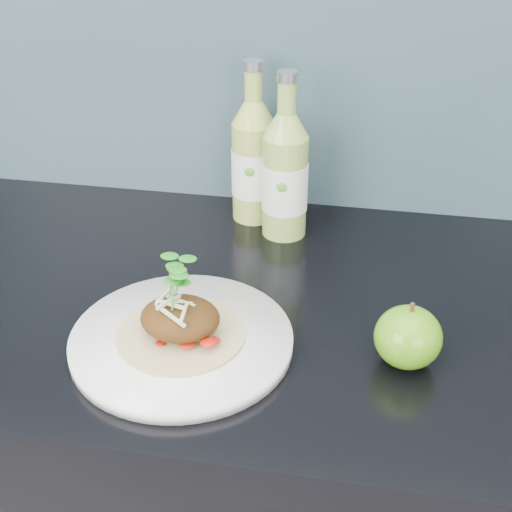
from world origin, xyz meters
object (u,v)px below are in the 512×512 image
object	(u,v)px
green_apple	(408,337)
dinner_plate	(182,341)
cider_bottle_right	(285,176)
cider_bottle_left	(254,161)

from	to	relation	value
green_apple	dinner_plate	bearing A→B (deg)	-176.26
cider_bottle_right	dinner_plate	bearing A→B (deg)	-80.42
dinner_plate	green_apple	size ratio (longest dim) A/B	3.43
cider_bottle_left	cider_bottle_right	xyz separation A→B (m)	(0.06, -0.04, 0.00)
dinner_plate	cider_bottle_right	distance (m)	0.32
green_apple	cider_bottle_left	world-z (taller)	cider_bottle_left
cider_bottle_left	cider_bottle_right	bearing A→B (deg)	-41.52
green_apple	cider_bottle_left	bearing A→B (deg)	126.42
cider_bottle_right	green_apple	bearing A→B (deg)	-32.20
cider_bottle_left	cider_bottle_right	size ratio (longest dim) A/B	1.00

